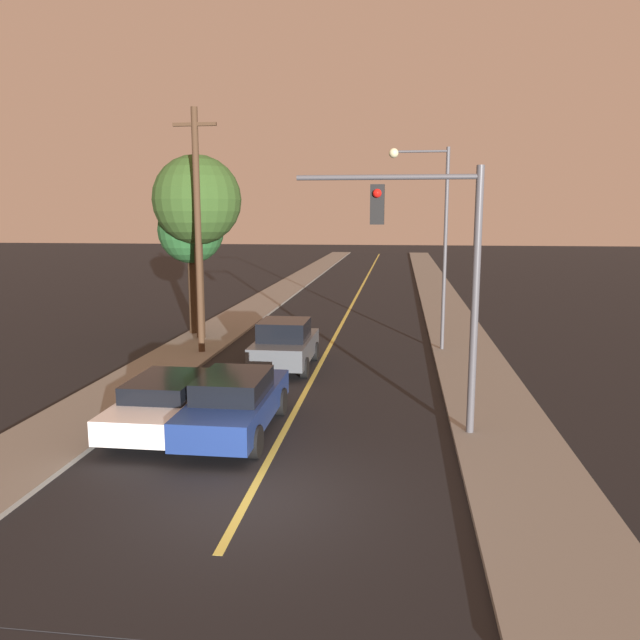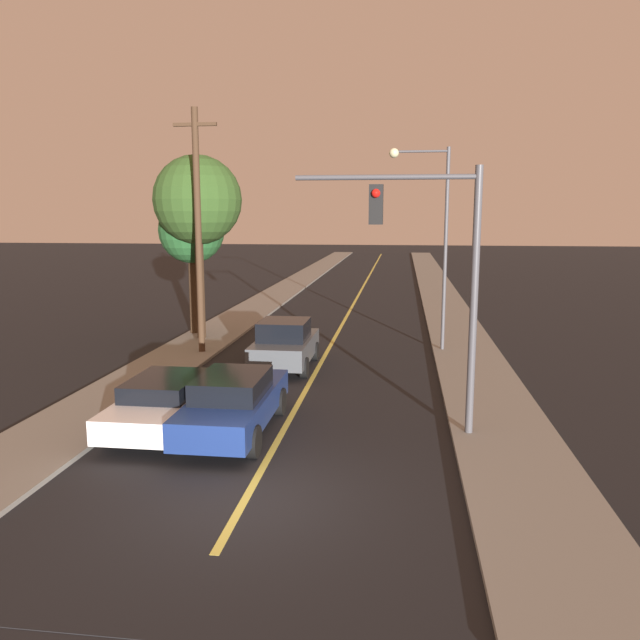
{
  "view_description": "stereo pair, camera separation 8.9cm",
  "coord_description": "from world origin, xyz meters",
  "px_view_note": "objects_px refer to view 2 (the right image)",
  "views": [
    {
      "loc": [
        2.7,
        -10.62,
        5.21
      ],
      "look_at": [
        0.0,
        10.59,
        1.6
      ],
      "focal_mm": 35.0,
      "sensor_mm": 36.0,
      "label": 1
    },
    {
      "loc": [
        2.79,
        -10.6,
        5.21
      ],
      "look_at": [
        0.0,
        10.59,
        1.6
      ],
      "focal_mm": 35.0,
      "sensor_mm": 36.0,
      "label": 2
    }
  ],
  "objects_px": {
    "car_near_lane_second": "(285,344)",
    "tree_left_far": "(197,201)",
    "car_near_lane_front": "(234,402)",
    "streetlamp_right": "(432,222)",
    "utility_pole_left": "(198,228)",
    "car_outer_lane_front": "(168,399)",
    "traffic_signal_mast": "(434,257)",
    "tree_left_near": "(191,232)"
  },
  "relations": [
    {
      "from": "car_near_lane_second",
      "to": "tree_left_far",
      "type": "bearing_deg",
      "value": 135.49
    },
    {
      "from": "car_near_lane_front",
      "to": "streetlamp_right",
      "type": "relative_size",
      "value": 0.63
    },
    {
      "from": "car_near_lane_front",
      "to": "tree_left_far",
      "type": "xyz_separation_m",
      "value": [
        -4.37,
        10.87,
        4.99
      ]
    },
    {
      "from": "utility_pole_left",
      "to": "tree_left_far",
      "type": "relative_size",
      "value": 1.18
    },
    {
      "from": "streetlamp_right",
      "to": "tree_left_far",
      "type": "height_order",
      "value": "streetlamp_right"
    },
    {
      "from": "streetlamp_right",
      "to": "tree_left_far",
      "type": "xyz_separation_m",
      "value": [
        -9.38,
        1.01,
        0.82
      ]
    },
    {
      "from": "car_outer_lane_front",
      "to": "utility_pole_left",
      "type": "relative_size",
      "value": 0.55
    },
    {
      "from": "car_near_lane_front",
      "to": "traffic_signal_mast",
      "type": "height_order",
      "value": "traffic_signal_mast"
    },
    {
      "from": "car_near_lane_front",
      "to": "streetlamp_right",
      "type": "distance_m",
      "value": 11.82
    },
    {
      "from": "utility_pole_left",
      "to": "car_near_lane_second",
      "type": "bearing_deg",
      "value": -25.71
    },
    {
      "from": "car_near_lane_front",
      "to": "car_near_lane_second",
      "type": "xyz_separation_m",
      "value": [
        -0.0,
        6.57,
        0.05
      ]
    },
    {
      "from": "car_outer_lane_front",
      "to": "tree_left_near",
      "type": "distance_m",
      "value": 12.62
    },
    {
      "from": "car_near_lane_second",
      "to": "traffic_signal_mast",
      "type": "relative_size",
      "value": 0.65
    },
    {
      "from": "traffic_signal_mast",
      "to": "utility_pole_left",
      "type": "xyz_separation_m",
      "value": [
        -8.16,
        7.78,
        0.45
      ]
    },
    {
      "from": "car_near_lane_second",
      "to": "car_outer_lane_front",
      "type": "bearing_deg",
      "value": -105.82
    },
    {
      "from": "traffic_signal_mast",
      "to": "streetlamp_right",
      "type": "xyz_separation_m",
      "value": [
        0.36,
        9.38,
        0.69
      ]
    },
    {
      "from": "car_near_lane_front",
      "to": "tree_left_near",
      "type": "distance_m",
      "value": 13.42
    },
    {
      "from": "car_outer_lane_front",
      "to": "tree_left_far",
      "type": "height_order",
      "value": "tree_left_far"
    },
    {
      "from": "car_outer_lane_front",
      "to": "tree_left_near",
      "type": "xyz_separation_m",
      "value": [
        -3.24,
        11.59,
        3.81
      ]
    },
    {
      "from": "car_near_lane_second",
      "to": "streetlamp_right",
      "type": "height_order",
      "value": "streetlamp_right"
    },
    {
      "from": "car_near_lane_front",
      "to": "car_outer_lane_front",
      "type": "height_order",
      "value": "car_near_lane_front"
    },
    {
      "from": "traffic_signal_mast",
      "to": "tree_left_near",
      "type": "xyz_separation_m",
      "value": [
        -9.67,
        11.4,
        0.24
      ]
    },
    {
      "from": "tree_left_far",
      "to": "tree_left_near",
      "type": "bearing_deg",
      "value": 122.58
    },
    {
      "from": "traffic_signal_mast",
      "to": "tree_left_far",
      "type": "bearing_deg",
      "value": 130.98
    },
    {
      "from": "tree_left_near",
      "to": "tree_left_far",
      "type": "height_order",
      "value": "tree_left_far"
    },
    {
      "from": "tree_left_near",
      "to": "tree_left_far",
      "type": "distance_m",
      "value": 1.75
    },
    {
      "from": "car_near_lane_second",
      "to": "utility_pole_left",
      "type": "relative_size",
      "value": 0.45
    },
    {
      "from": "car_outer_lane_front",
      "to": "streetlamp_right",
      "type": "relative_size",
      "value": 0.64
    },
    {
      "from": "car_near_lane_front",
      "to": "tree_left_far",
      "type": "distance_m",
      "value": 12.73
    },
    {
      "from": "car_near_lane_front",
      "to": "utility_pole_left",
      "type": "bearing_deg",
      "value": 113.04
    },
    {
      "from": "car_near_lane_front",
      "to": "car_near_lane_second",
      "type": "distance_m",
      "value": 6.57
    },
    {
      "from": "car_near_lane_second",
      "to": "car_outer_lane_front",
      "type": "relative_size",
      "value": 0.83
    },
    {
      "from": "car_outer_lane_front",
      "to": "utility_pole_left",
      "type": "distance_m",
      "value": 9.09
    },
    {
      "from": "car_outer_lane_front",
      "to": "tree_left_far",
      "type": "xyz_separation_m",
      "value": [
        -2.6,
        10.58,
        5.08
      ]
    },
    {
      "from": "car_near_lane_second",
      "to": "car_near_lane_front",
      "type": "bearing_deg",
      "value": -90.0
    },
    {
      "from": "streetlamp_right",
      "to": "car_outer_lane_front",
      "type": "bearing_deg",
      "value": -125.35
    },
    {
      "from": "tree_left_near",
      "to": "streetlamp_right",
      "type": "bearing_deg",
      "value": -11.38
    },
    {
      "from": "utility_pole_left",
      "to": "car_outer_lane_front",
      "type": "bearing_deg",
      "value": -77.73
    },
    {
      "from": "car_near_lane_second",
      "to": "tree_left_near",
      "type": "bearing_deg",
      "value": 133.39
    },
    {
      "from": "car_near_lane_front",
      "to": "car_outer_lane_front",
      "type": "xyz_separation_m",
      "value": [
        -1.78,
        0.29,
        -0.09
      ]
    },
    {
      "from": "streetlamp_right",
      "to": "tree_left_near",
      "type": "relative_size",
      "value": 1.29
    },
    {
      "from": "tree_left_far",
      "to": "car_near_lane_front",
      "type": "bearing_deg",
      "value": -68.07
    }
  ]
}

